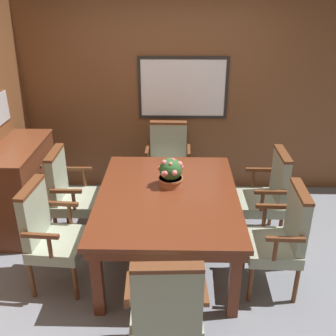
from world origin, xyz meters
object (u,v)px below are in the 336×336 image
Objects in this scene: chair_left_far at (70,191)px; chair_left_near at (49,232)px; potted_plant at (170,173)px; sideboard_cabinet at (24,187)px; chair_right_far at (267,192)px; chair_head_near at (166,309)px; chair_head_far at (168,159)px; dining_table at (168,202)px; chair_right_near at (282,235)px.

chair_left_near is at bearing -179.92° from chair_left_far.
sideboard_cabinet is at bearing 166.99° from potted_plant.
chair_left_far is 1.00× the size of chair_right_far.
chair_head_far is (-0.04, 2.49, 0.00)m from chair_head_near.
chair_head_far is (1.03, 0.86, 0.00)m from chair_left_far.
chair_left_far is at bearing 169.51° from potted_plant.
dining_table is at bearing -65.76° from chair_left_near.
dining_table is 1.73× the size of chair_head_near.
chair_left_near is at bearing -69.63° from chair_right_far.
potted_plant is at bearing 82.95° from dining_table.
chair_right_near is 1.18m from potted_plant.
chair_head_near is 1.95m from chair_left_far.
chair_right_near is at bearing -29.79° from potted_plant.
dining_table is 5.88× the size of potted_plant.
chair_head_near is 1.00× the size of chair_head_far.
chair_right_near is (1.01, -0.39, -0.10)m from dining_table.
chair_head_near is 1.47m from potted_plant.
chair_left_far is 0.59m from sideboard_cabinet.
chair_head_far is at bearing 90.97° from dining_table.
chair_right_near reaches higher than sideboard_cabinet.
chair_right_far is (1.07, -0.84, 0.00)m from chair_head_far.
chair_head_near is 2.44m from sideboard_cabinet.
chair_left_far and chair_left_near have the same top height.
chair_right_near is at bearing -2.70° from chair_right_far.
dining_table is 1.73× the size of chair_head_far.
potted_plant reaches higher than sideboard_cabinet.
chair_left_far reaches higher than sideboard_cabinet.
potted_plant is (0.02, 0.17, 0.23)m from dining_table.
chair_right_far is at bearing -89.69° from chair_left_far.
chair_left_near is 3.40× the size of potted_plant.
chair_left_near reaches higher than dining_table.
potted_plant is 0.27× the size of sideboard_cabinet.
chair_left_far is 1.34m from chair_head_far.
chair_right_far is 2.66m from sideboard_cabinet.
chair_right_near is at bearing -141.02° from chair_head_near.
chair_left_far is at bearing -108.72° from chair_right_near.
dining_table is at bearing -87.96° from chair_head_far.
chair_left_far is 1.00× the size of chair_left_near.
chair_left_far is 2.09m from chair_right_far.
chair_head_near is 1.38m from chair_left_near.
chair_head_near is 1.95m from chair_right_far.
chair_head_near reaches higher than sideboard_cabinet.
chair_right_near is 1.00× the size of chair_right_far.
potted_plant is at bearing -13.01° from sideboard_cabinet.
chair_left_near and chair_head_far have the same top height.
sideboard_cabinet is at bearing 35.61° from chair_left_near.
chair_head_near is 0.93× the size of sideboard_cabinet.
potted_plant is 1.72m from sideboard_cabinet.
chair_right_near is 2.19m from chair_left_far.
chair_head_far is at bearing 92.30° from potted_plant.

